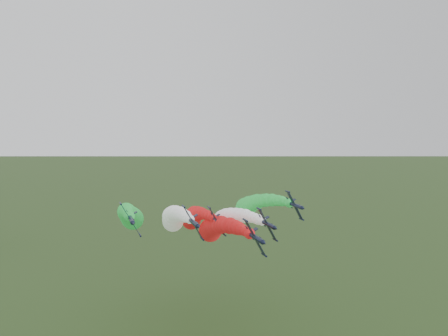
{
  "coord_description": "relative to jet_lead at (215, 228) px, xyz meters",
  "views": [
    {
      "loc": [
        -26.6,
        -95.15,
        69.05
      ],
      "look_at": [
        5.69,
        5.6,
        58.84
      ],
      "focal_mm": 35.0,
      "sensor_mm": 36.0,
      "label": 1
    }
  ],
  "objects": [
    {
      "name": "jet_outer_left",
      "position": [
        -24.12,
        19.31,
        1.54
      ],
      "size": [
        12.76,
        66.38,
        20.18
      ],
      "rotation": [
        0.0,
        1.07,
        0.0
      ],
      "color": "black",
      "rests_on": "ground"
    },
    {
      "name": "jet_outer_right",
      "position": [
        20.26,
        21.31,
        2.1
      ],
      "size": [
        12.36,
        65.98,
        19.78
      ],
      "rotation": [
        0.0,
        1.07,
        0.0
      ],
      "color": "black",
      "rests_on": "ground"
    },
    {
      "name": "jet_trail",
      "position": [
        -0.14,
        27.45,
        -2.16
      ],
      "size": [
        12.6,
        66.22,
        20.02
      ],
      "rotation": [
        0.0,
        1.07,
        0.0
      ],
      "color": "black",
      "rests_on": "ground"
    },
    {
      "name": "jet_lead",
      "position": [
        0.0,
        0.0,
        0.0
      ],
      "size": [
        12.78,
        66.4,
        20.2
      ],
      "rotation": [
        0.0,
        1.07,
        0.0
      ],
      "color": "black",
      "rests_on": "ground"
    },
    {
      "name": "jet_inner_right",
      "position": [
        7.56,
        10.59,
        0.08
      ],
      "size": [
        12.71,
        66.33,
        20.14
      ],
      "rotation": [
        0.0,
        1.07,
        0.0
      ],
      "color": "black",
      "rests_on": "ground"
    },
    {
      "name": "jet_inner_left",
      "position": [
        -10.7,
        11.46,
        1.56
      ],
      "size": [
        12.61,
        66.23,
        20.03
      ],
      "rotation": [
        0.0,
        1.07,
        0.0
      ],
      "color": "black",
      "rests_on": "ground"
    }
  ]
}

